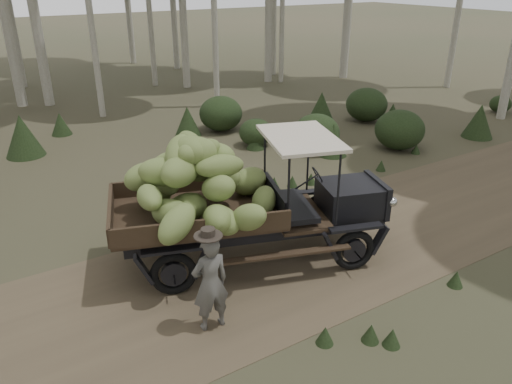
% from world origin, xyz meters
% --- Properties ---
extents(ground, '(120.00, 120.00, 0.00)m').
position_xyz_m(ground, '(0.00, 0.00, 0.00)').
color(ground, '#473D2B').
rests_on(ground, ground).
extents(dirt_track, '(70.00, 4.00, 0.01)m').
position_xyz_m(dirt_track, '(0.00, 0.00, 0.00)').
color(dirt_track, brown).
rests_on(dirt_track, ground).
extents(banana_truck, '(5.39, 3.26, 2.61)m').
position_xyz_m(banana_truck, '(-2.13, 0.54, 1.53)').
color(banana_truck, black).
rests_on(banana_truck, ground).
extents(farmer, '(0.60, 0.45, 1.72)m').
position_xyz_m(farmer, '(-3.14, -0.98, 0.81)').
color(farmer, '#514F4A').
rests_on(farmer, ground).
extents(undergrowth, '(25.39, 21.77, 1.40)m').
position_xyz_m(undergrowth, '(1.10, 3.35, 0.55)').
color(undergrowth, '#233319').
rests_on(undergrowth, ground).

